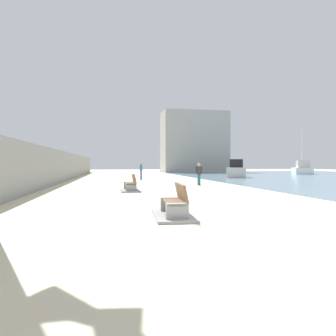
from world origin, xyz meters
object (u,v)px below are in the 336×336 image
at_px(bench_near, 174,209).
at_px(person_walking, 141,169).
at_px(boat_distant, 302,169).
at_px(bench_far, 130,187).
at_px(person_standing, 199,172).
at_px(boat_far_left, 237,171).

bearing_deg(bench_near, person_walking, 87.27).
bearing_deg(boat_distant, bench_far, -139.59).
distance_m(bench_far, person_walking, 11.89).
bearing_deg(person_standing, boat_far_left, 54.57).
bearing_deg(boat_distant, bench_near, -129.96).
bearing_deg(person_walking, bench_near, -92.73).
distance_m(bench_near, boat_distant, 41.84).
xyz_separation_m(bench_near, boat_distant, (26.87, 32.07, 0.57)).
height_order(bench_near, person_standing, person_standing).
xyz_separation_m(bench_near, bench_far, (-0.76, 8.55, 0.00)).
distance_m(bench_near, boat_far_left, 26.04).
distance_m(bench_near, person_walking, 20.32).
bearing_deg(person_standing, person_walking, 112.77).
distance_m(bench_far, boat_far_left, 19.41).
bearing_deg(person_walking, boat_distant, 24.47).
bearing_deg(person_walking, person_standing, -67.23).
bearing_deg(boat_far_left, boat_distant, 31.56).
bearing_deg(bench_far, person_standing, 34.79).
relative_size(person_standing, boat_far_left, 0.35).
bearing_deg(person_walking, bench_far, -98.38).
height_order(bench_near, bench_far, same).
bearing_deg(bench_near, boat_far_left, 62.19).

